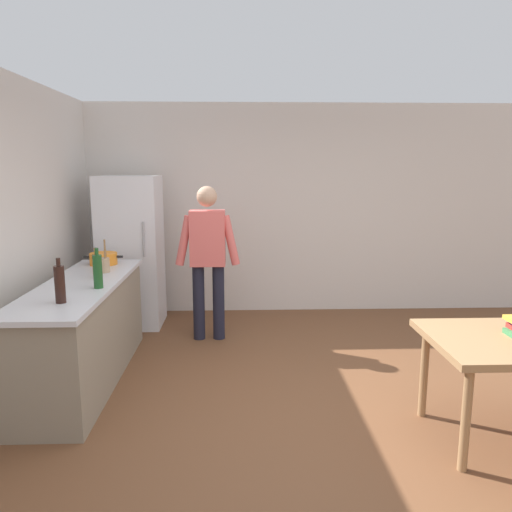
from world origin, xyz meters
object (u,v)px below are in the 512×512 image
(refrigerator, at_px, (131,252))
(bottle_wine_green, at_px, (98,271))
(person, at_px, (208,253))
(cooking_pot, at_px, (103,259))
(bottle_oil_amber, at_px, (96,266))
(bottle_wine_dark, at_px, (60,284))
(utensil_jar, at_px, (104,264))

(refrigerator, relative_size, bottle_wine_green, 5.29)
(bottle_wine_green, bearing_deg, person, 55.93)
(cooking_pot, height_order, bottle_oil_amber, bottle_oil_amber)
(person, bearing_deg, refrigerator, 149.77)
(person, relative_size, bottle_oil_amber, 6.07)
(cooking_pot, height_order, bottle_wine_dark, bottle_wine_dark)
(bottle_wine_green, distance_m, bottle_wine_dark, 0.47)
(refrigerator, height_order, utensil_jar, refrigerator)
(person, xyz_separation_m, utensil_jar, (-0.96, -0.61, 0.00))
(utensil_jar, xyz_separation_m, bottle_wine_green, (0.12, -0.63, 0.07))
(refrigerator, bearing_deg, bottle_wine_dark, -91.03)
(cooking_pot, xyz_separation_m, bottle_wine_dark, (0.08, -1.47, 0.09))
(utensil_jar, bearing_deg, cooking_pot, 105.78)
(cooking_pot, bearing_deg, refrigerator, 81.04)
(bottle_wine_dark, bearing_deg, refrigerator, 88.97)
(utensil_jar, relative_size, bottle_oil_amber, 1.14)
(utensil_jar, xyz_separation_m, bottle_oil_amber, (-0.00, -0.25, 0.04))
(person, bearing_deg, utensil_jar, -147.44)
(bottle_wine_green, bearing_deg, cooking_pot, 102.84)
(refrigerator, height_order, bottle_oil_amber, refrigerator)
(person, bearing_deg, bottle_oil_amber, -138.09)
(utensil_jar, xyz_separation_m, bottle_wine_dark, (-0.03, -1.08, 0.07))
(cooking_pot, height_order, utensil_jar, utensil_jar)
(person, bearing_deg, bottle_wine_green, -124.07)
(bottle_wine_dark, bearing_deg, cooking_pot, 93.14)
(bottle_wine_dark, bearing_deg, bottle_oil_amber, 87.82)
(bottle_oil_amber, bearing_deg, bottle_wine_green, -72.19)
(person, relative_size, bottle_wine_dark, 5.00)
(person, distance_m, bottle_oil_amber, 1.29)
(refrigerator, relative_size, bottle_oil_amber, 6.43)
(bottle_wine_green, height_order, bottle_oil_amber, bottle_wine_green)
(bottle_wine_green, relative_size, bottle_oil_amber, 1.21)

